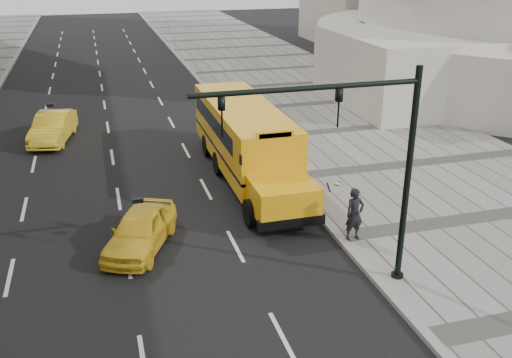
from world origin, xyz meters
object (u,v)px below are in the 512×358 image
object	(u,v)px
school_bus	(245,135)
pedestrian	(355,214)
taxi_far	(53,127)
taxi_near	(140,230)
traffic_signal	(363,156)

from	to	relation	value
school_bus	pedestrian	xyz separation A→B (m)	(1.85, -7.05, -0.71)
school_bus	taxi_far	distance (m)	10.89
taxi_far	taxi_near	bearing A→B (deg)	-64.21
pedestrian	traffic_signal	size ratio (longest dim) A/B	0.28
taxi_near	taxi_far	distance (m)	12.95
school_bus	taxi_far	size ratio (longest dim) A/B	2.62
taxi_far	traffic_signal	world-z (taller)	traffic_signal
taxi_near	traffic_signal	world-z (taller)	traffic_signal
pedestrian	traffic_signal	xyz separation A→B (m)	(-1.16, -2.53, 3.04)
school_bus	pedestrian	size ratio (longest dim) A/B	6.41
school_bus	traffic_signal	bearing A→B (deg)	-85.87
taxi_far	traffic_signal	xyz separation A→B (m)	(8.91, -16.65, 3.36)
taxi_near	taxi_far	bearing A→B (deg)	129.39
taxi_far	school_bus	bearing A→B (deg)	-29.32
taxi_far	pedestrian	bearing A→B (deg)	-43.14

